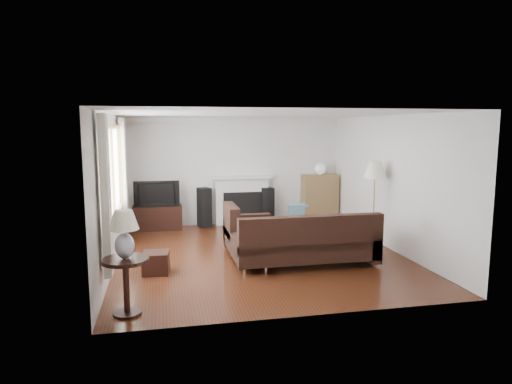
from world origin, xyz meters
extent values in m
cube|color=#471F0F|center=(0.00, 0.00, 0.00)|extent=(5.10, 5.60, 0.04)
cube|color=white|center=(0.00, 0.00, 2.50)|extent=(5.10, 5.60, 0.04)
cube|color=white|center=(0.00, 2.75, 1.25)|extent=(5.00, 0.04, 2.50)
cube|color=white|center=(0.00, -2.75, 1.25)|extent=(5.00, 0.04, 2.50)
cube|color=white|center=(-2.50, 0.00, 1.25)|extent=(0.04, 5.50, 2.50)
cube|color=white|center=(2.50, 0.00, 1.25)|extent=(0.04, 5.50, 2.50)
cube|color=brown|center=(-2.45, -0.20, 1.55)|extent=(0.12, 2.74, 1.54)
cube|color=beige|center=(-2.40, -1.72, 1.40)|extent=(0.10, 0.35, 2.10)
cube|color=beige|center=(-2.40, 1.32, 1.40)|extent=(0.10, 0.35, 2.10)
cube|color=white|center=(0.15, 2.64, 0.57)|extent=(1.40, 0.26, 1.15)
cube|color=black|center=(-1.80, 2.48, 0.27)|extent=(1.08, 0.48, 0.54)
imported|color=black|center=(-1.80, 2.48, 0.82)|extent=(0.99, 0.13, 0.57)
cube|color=black|center=(-0.75, 2.54, 0.45)|extent=(0.34, 0.37, 0.90)
cube|color=black|center=(0.74, 2.55, 0.43)|extent=(0.32, 0.35, 0.86)
cube|color=olive|center=(2.03, 2.52, 0.58)|extent=(0.84, 0.40, 1.15)
sphere|color=white|center=(2.03, 2.52, 1.28)|extent=(0.26, 0.26, 0.26)
cube|color=black|center=(0.62, -0.71, 0.42)|extent=(2.58, 1.88, 0.83)
cube|color=#A6754F|center=(0.55, 0.73, 0.21)|extent=(1.22, 0.97, 0.42)
cube|color=black|center=(-1.81, -0.69, 0.17)|extent=(0.44, 0.44, 0.34)
cube|color=#AF863C|center=(2.21, 0.02, 0.82)|extent=(0.52, 0.52, 1.65)
cube|color=black|center=(-2.15, -2.25, 0.35)|extent=(0.57, 0.57, 0.71)
cube|color=silver|center=(-2.15, -2.25, 1.00)|extent=(0.36, 0.36, 0.58)
camera|label=1|loc=(-1.69, -7.80, 2.29)|focal=32.00mm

